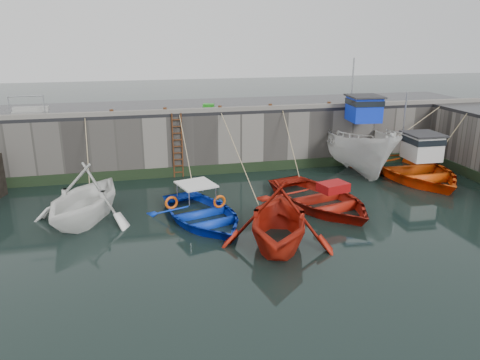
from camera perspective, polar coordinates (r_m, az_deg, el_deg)
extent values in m
plane|color=black|center=(14.88, 4.47, -10.19)|extent=(120.00, 120.00, 0.00)
cube|color=slate|center=(25.92, -3.78, 5.51)|extent=(30.00, 5.00, 3.00)
cube|color=black|center=(25.64, -3.85, 8.96)|extent=(30.00, 5.00, 0.16)
cube|color=slate|center=(23.32, -2.90, 8.56)|extent=(30.00, 0.30, 0.20)
cube|color=black|center=(23.80, -2.71, 1.32)|extent=(30.00, 0.08, 0.50)
cylinder|color=#3F1E0F|center=(23.13, -8.16, 4.14)|extent=(0.07, 0.07, 3.20)
cylinder|color=#3F1E0F|center=(23.17, -7.08, 4.21)|extent=(0.07, 0.07, 3.20)
cube|color=#3F1E0F|center=(23.48, -7.48, 0.96)|extent=(0.44, 0.06, 0.05)
cube|color=#3F1E0F|center=(23.39, -7.52, 1.73)|extent=(0.44, 0.06, 0.05)
cube|color=#3F1E0F|center=(23.30, -7.55, 2.51)|extent=(0.44, 0.06, 0.05)
cube|color=#3F1E0F|center=(23.22, -7.58, 3.30)|extent=(0.44, 0.06, 0.05)
cube|color=#3F1E0F|center=(23.14, -7.61, 4.09)|extent=(0.44, 0.06, 0.05)
cube|color=#3F1E0F|center=(23.06, -7.65, 4.89)|extent=(0.44, 0.06, 0.05)
cube|color=#3F1E0F|center=(22.99, -7.68, 5.69)|extent=(0.44, 0.06, 0.05)
cube|color=#3F1E0F|center=(22.93, -7.71, 6.49)|extent=(0.44, 0.06, 0.05)
cube|color=#3F1E0F|center=(22.87, -7.75, 7.30)|extent=(0.44, 0.06, 0.05)
imported|color=white|center=(19.02, -18.22, -4.67)|extent=(5.70, 6.03, 2.52)
imported|color=#0D35C9|center=(18.11, -4.62, -4.92)|extent=(4.81, 5.80, 1.04)
imported|color=#AC1E0E|center=(16.20, 4.62, -7.76)|extent=(5.37, 5.78, 2.48)
imported|color=#A31A0E|center=(19.80, 9.67, -3.11)|extent=(5.41, 6.58, 1.19)
imported|color=silver|center=(25.34, 13.99, 3.91)|extent=(3.60, 7.96, 2.99)
cube|color=#0E2CD5|center=(24.39, 14.87, 8.35)|extent=(1.53, 1.62, 1.20)
cube|color=black|center=(24.34, 14.93, 9.16)|extent=(1.60, 1.69, 0.28)
cube|color=#262628|center=(24.31, 14.98, 9.83)|extent=(1.75, 1.84, 0.08)
cylinder|color=#A5A8AD|center=(25.93, 13.50, 10.98)|extent=(0.08, 0.08, 3.00)
imported|color=#FF510D|center=(24.86, 20.26, 1.18)|extent=(5.00, 6.89, 1.41)
cube|color=silver|center=(24.06, 21.32, 3.75)|extent=(1.43, 1.53, 1.20)
cube|color=black|center=(23.98, 21.41, 4.57)|extent=(1.50, 1.59, 0.28)
cube|color=#262628|center=(23.92, 21.49, 5.24)|extent=(1.64, 1.74, 0.08)
cylinder|color=#A5A8AD|center=(25.37, 19.38, 6.72)|extent=(0.08, 0.08, 3.00)
cube|color=#1C8217|center=(24.15, -3.85, 8.94)|extent=(0.65, 0.57, 0.27)
cylinder|color=#A5A8AD|center=(23.96, -26.32, 7.99)|extent=(0.05, 0.05, 1.00)
cylinder|color=#A5A8AD|center=(23.67, -22.76, 8.34)|extent=(0.05, 0.05, 1.00)
cylinder|color=#A5A8AD|center=(23.74, -24.69, 9.26)|extent=(1.50, 0.05, 0.05)
cube|color=gray|center=(24.35, -24.22, 7.41)|extent=(1.60, 0.35, 0.18)
cube|color=gray|center=(24.66, -24.13, 7.96)|extent=(1.60, 0.35, 0.18)
cylinder|color=#3F1E0F|center=(23.07, -15.38, 7.96)|extent=(0.18, 0.18, 0.28)
cylinder|color=#3F1E0F|center=(23.10, -9.12, 8.38)|extent=(0.18, 0.18, 0.28)
cylinder|color=#3F1E0F|center=(23.45, -2.46, 8.72)|extent=(0.18, 0.18, 0.28)
cylinder|color=#3F1E0F|center=(24.06, 3.71, 8.92)|extent=(0.18, 0.18, 0.28)
cylinder|color=#3F1E0F|center=(25.16, 10.79, 9.04)|extent=(0.18, 0.18, 0.28)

